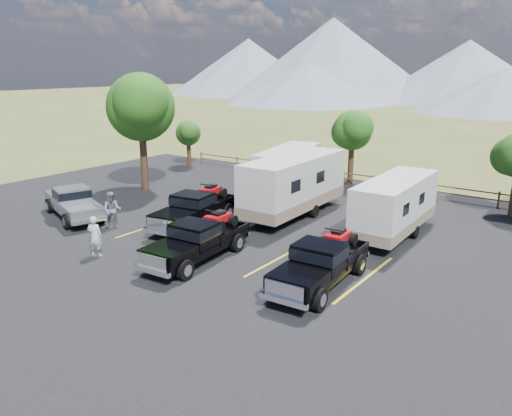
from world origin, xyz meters
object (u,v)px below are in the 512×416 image
Objects in this scene: rig_center at (198,239)px; person_a at (95,236)px; tree_big_nw at (140,107)px; trailer_center at (294,185)px; trailer_left at (288,170)px; person_b at (112,210)px; rig_left at (195,208)px; rig_right at (321,262)px; pickup_silver at (73,203)px; trailer_right at (395,206)px.

rig_center is 3.20× the size of person_a.
rig_center is at bearing -32.30° from tree_big_nw.
trailer_center reaches higher than rig_center.
rig_center is at bearing -174.54° from person_a.
rig_center is at bearing -86.05° from trailer_left.
trailer_center is 4.97× the size of person_b.
rig_left is at bearing -121.04° from person_a.
trailer_center is (11.53, 0.73, -3.80)m from tree_big_nw.
pickup_silver is (-15.38, -0.38, -0.04)m from rig_right.
trailer_left reaches higher than rig_center.
trailer_right is at bearing 50.44° from rig_center.
person_b is (-3.37, -11.57, -0.60)m from trailer_left.
person_b reaches higher than pickup_silver.
person_a is at bearing -51.53° from tree_big_nw.
trailer_center is (3.15, 4.70, 0.79)m from rig_left.
person_b is (-12.25, -7.49, -0.55)m from trailer_right.
trailer_left is 13.43m from pickup_silver.
person_b is (-12.17, -0.26, 0.04)m from rig_right.
rig_center is 0.71× the size of trailer_right.
trailer_center is 12.27m from pickup_silver.
trailer_center is at bearing 3.61° from tree_big_nw.
pickup_silver is at bearing -130.20° from trailer_left.
trailer_right is (9.06, 4.64, 0.55)m from rig_left.
person_b is at bearing -117.07° from trailer_left.
rig_right is at bearing -20.69° from tree_big_nw.
rig_left reaches higher than pickup_silver.
trailer_center is at bearing 125.00° from rig_right.
trailer_left is 5.00m from trailer_center.
rig_left is 1.06× the size of rig_center.
trailer_left reaches higher than trailer_right.
trailer_center reaches higher than rig_left.
rig_left reaches higher than rig_center.
rig_left is at bearing 3.47° from person_b.
pickup_silver is at bearing 143.88° from person_b.
rig_left is 4.27m from person_b.
trailer_right is at bearing 135.09° from pickup_silver.
trailer_center is 11.22m from person_a.
person_b is (-2.61, 3.00, 0.04)m from person_a.
tree_big_nw is at bearing 143.02° from rig_center.
pickup_silver is (-9.55, -7.67, -0.86)m from trailer_center.
pickup_silver is (-9.80, 0.51, -0.04)m from rig_center.
rig_center is 9.91m from trailer_right.
rig_left reaches higher than rig_right.
trailer_right reaches higher than rig_left.
person_a is at bearing -134.20° from trailer_right.
trailer_center is (-5.83, 7.28, 0.82)m from rig_right.
trailer_center is at bearing -134.86° from person_a.
trailer_left is at bearing 153.66° from trailer_right.
tree_big_nw is at bearing -179.45° from trailer_right.
trailer_right is at bearing 2.19° from tree_big_nw.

